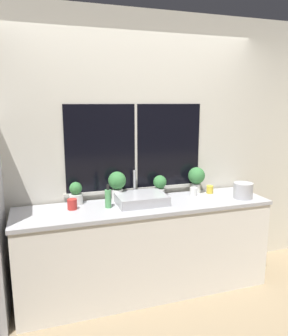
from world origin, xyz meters
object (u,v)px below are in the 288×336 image
object	(u,v)px
mug_yellow	(210,189)
potted_plant_center_left	(117,183)
potted_plant_center_right	(160,184)
potted_plant_far_right	(196,177)
mug_red	(72,204)
sink	(141,199)
soap_bottle	(108,198)
potted_plant_far_left	(76,193)
mug_white	(193,192)
kettle	(243,190)

from	to	relation	value
mug_yellow	potted_plant_center_left	bearing A→B (deg)	176.52
potted_plant_center_left	potted_plant_center_right	xyz separation A→B (m)	(0.44, -0.00, -0.05)
potted_plant_far_right	mug_yellow	size ratio (longest dim) A/B	3.40
potted_plant_center_left	mug_red	size ratio (longest dim) A/B	3.03
sink	mug_red	size ratio (longest dim) A/B	4.91
soap_bottle	mug_yellow	distance (m)	1.13
potted_plant_far_left	mug_white	bearing A→B (deg)	-4.84
sink	potted_plant_far_left	bearing A→B (deg)	163.93
potted_plant_center_right	potted_plant_center_left	bearing A→B (deg)	180.00
kettle	sink	bearing A→B (deg)	171.31
potted_plant_far_right	soap_bottle	bearing A→B (deg)	-168.74
mug_yellow	kettle	xyz separation A→B (m)	(0.22, -0.27, 0.04)
sink	potted_plant_center_right	xyz separation A→B (m)	(0.26, 0.17, 0.08)
mug_red	mug_yellow	xyz separation A→B (m)	(1.44, 0.08, -0.01)
potted_plant_center_right	kettle	bearing A→B (deg)	-23.02
sink	potted_plant_far_left	xyz separation A→B (m)	(-0.59, 0.17, 0.06)
potted_plant_center_left	mug_white	world-z (taller)	potted_plant_center_left
potted_plant_far_left	mug_red	distance (m)	0.16
potted_plant_center_right	potted_plant_far_right	world-z (taller)	potted_plant_far_right
potted_plant_far_right	mug_yellow	distance (m)	0.19
mug_red	mug_yellow	world-z (taller)	mug_red
potted_plant_center_left	potted_plant_far_right	size ratio (longest dim) A/B	1.04
sink	potted_plant_center_right	distance (m)	0.32
potted_plant_center_left	mug_yellow	bearing A→B (deg)	-3.48
sink	soap_bottle	distance (m)	0.33
potted_plant_center_right	kettle	distance (m)	0.83
potted_plant_far_left	mug_yellow	size ratio (longest dim) A/B	2.64
potted_plant_center_left	mug_white	xyz separation A→B (m)	(0.77, -0.10, -0.13)
kettle	mug_red	bearing A→B (deg)	173.80
potted_plant_center_left	potted_plant_center_right	bearing A→B (deg)	-0.00
sink	potted_plant_far_right	distance (m)	0.70
potted_plant_far_right	mug_yellow	xyz separation A→B (m)	(0.13, -0.06, -0.13)
potted_plant_center_right	mug_red	distance (m)	0.91
mug_red	kettle	distance (m)	1.67
sink	mug_yellow	size ratio (longest dim) A/B	5.72
mug_yellow	potted_plant_far_left	bearing A→B (deg)	177.52
potted_plant_far_left	potted_plant_center_left	size ratio (longest dim) A/B	0.75
mug_white	potted_plant_far_right	bearing A→B (deg)	50.12
mug_white	soap_bottle	bearing A→B (deg)	-173.84
potted_plant_center_right	mug_white	xyz separation A→B (m)	(0.33, -0.10, -0.08)
potted_plant_far_left	potted_plant_center_right	distance (m)	0.84
soap_bottle	mug_red	xyz separation A→B (m)	(-0.32, 0.05, -0.04)
sink	soap_bottle	size ratio (longest dim) A/B	2.15
potted_plant_center_right	mug_white	distance (m)	0.35
potted_plant_far_right	mug_white	distance (m)	0.18
potted_plant_center_right	soap_bottle	bearing A→B (deg)	-161.17
potted_plant_far_right	potted_plant_far_left	bearing A→B (deg)	180.00
potted_plant_center_left	soap_bottle	size ratio (longest dim) A/B	1.33
sink	potted_plant_far_left	distance (m)	0.61
potted_plant_far_right	mug_white	world-z (taller)	potted_plant_far_right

